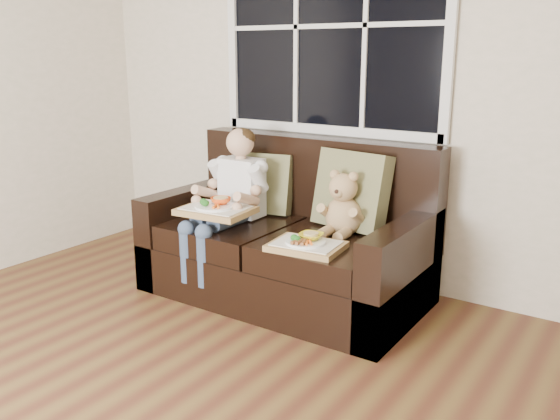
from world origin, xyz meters
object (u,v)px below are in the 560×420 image
Objects in this scene: child at (232,190)px; tray_right at (307,244)px; teddy_bear at (343,208)px; loveseat at (290,246)px; tray_left at (216,209)px.

child reaches higher than tray_right.
teddy_bear is (0.72, 0.14, -0.04)m from child.
loveseat is 0.51m from tray_right.
teddy_bear is at bearing 10.95° from child.
loveseat is 0.53m from tray_left.
tray_left is (0.04, -0.20, -0.07)m from child.
tray_right is at bearing -96.67° from teddy_bear.
child is (-0.36, -0.12, 0.34)m from loveseat.
tray_left is at bearing -156.62° from teddy_bear.
teddy_bear is at bearing 80.18° from tray_right.
tray_left is (-0.32, -0.32, 0.27)m from loveseat.
child is 0.75m from tray_right.
child is 1.98× the size of tray_left.
child is 2.26× the size of teddy_bear.
tray_right is (0.66, -0.03, -0.10)m from tray_left.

